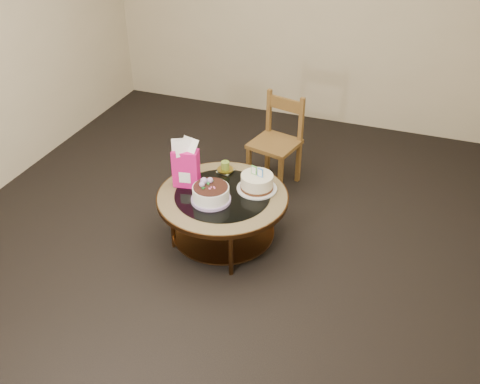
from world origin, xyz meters
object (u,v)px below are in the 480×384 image
(cream_cake, at_px, (257,182))
(decorated_cake, at_px, (211,194))
(coffee_table, at_px, (223,203))
(dining_chair, at_px, (277,141))
(gift_bag, at_px, (186,163))

(cream_cake, bearing_deg, decorated_cake, -119.46)
(coffee_table, relative_size, dining_chair, 1.20)
(decorated_cake, bearing_deg, gift_bag, 152.08)
(coffee_table, xyz_separation_m, decorated_cake, (-0.05, -0.11, 0.14))
(coffee_table, distance_m, gift_bag, 0.42)
(decorated_cake, xyz_separation_m, dining_chair, (0.18, 1.12, -0.08))
(decorated_cake, height_order, gift_bag, gift_bag)
(coffee_table, bearing_deg, cream_cake, 35.20)
(gift_bag, xyz_separation_m, dining_chair, (0.44, 0.98, -0.22))
(dining_chair, bearing_deg, gift_bag, -100.71)
(coffee_table, xyz_separation_m, cream_cake, (0.23, 0.16, 0.14))
(dining_chair, bearing_deg, cream_cake, -70.04)
(coffee_table, bearing_deg, gift_bag, 174.69)
(gift_bag, relative_size, dining_chair, 0.47)
(coffee_table, bearing_deg, decorated_cake, -114.44)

